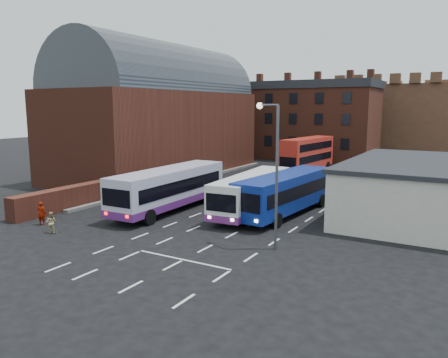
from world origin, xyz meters
The scene contains 13 objects.
ground centered at (0.00, 0.00, 0.00)m, with size 180.00×180.00×0.00m, color black.
railway_station centered at (-15.50, 21.00, 7.64)m, with size 12.00×28.00×16.00m.
forecourt_wall centered at (-10.20, 2.00, 0.90)m, with size 1.20×10.00×1.80m, color #602B1E.
cream_building centered at (15.00, 14.00, 2.16)m, with size 10.40×16.40×4.25m.
brick_terrace centered at (-6.00, 46.00, 5.50)m, with size 22.00×10.00×11.00m, color brown.
castle_keep centered at (6.00, 66.00, 6.00)m, with size 22.00×22.00×12.00m, color brown.
bus_white_outbound centered at (-2.71, 5.98, 1.99)m, with size 3.32×12.40×3.37m.
bus_white_inbound centered at (3.45, 8.44, 1.79)m, with size 3.45×11.25×3.02m.
bus_blue centered at (5.89, 9.24, 1.87)m, with size 3.67×11.80×3.17m.
bus_red_double centered at (-0.41, 32.06, 2.31)m, with size 3.53×11.03×4.34m.
street_lamp centered at (8.32, 1.30, 5.12)m, with size 1.64×0.78×8.49m.
pedestrian_red centered at (-7.81, -2.18, 0.84)m, with size 0.61×0.40×1.68m, color #7E1201.
pedestrian_beige centered at (-5.56, -3.16, 0.71)m, with size 0.69×0.54×1.43m, color tan.
Camera 1 is at (18.35, -21.57, 8.24)m, focal length 35.00 mm.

